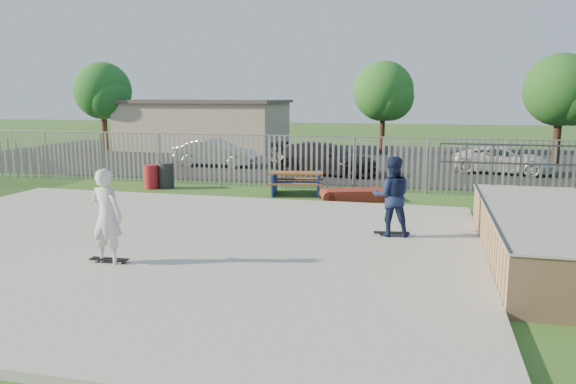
% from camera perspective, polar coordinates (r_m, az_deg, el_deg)
% --- Properties ---
extents(ground, '(120.00, 120.00, 0.00)m').
position_cam_1_polar(ground, '(13.44, -14.13, -5.54)').
color(ground, '#335C1F').
rests_on(ground, ground).
extents(concrete_slab, '(15.00, 12.00, 0.15)m').
position_cam_1_polar(concrete_slab, '(13.42, -14.14, -5.23)').
color(concrete_slab, '#A5A49F').
rests_on(concrete_slab, ground).
extents(fence, '(26.04, 16.02, 2.00)m').
position_cam_1_polar(fence, '(16.99, -4.00, 1.37)').
color(fence, gray).
rests_on(fence, ground).
extents(picnic_table, '(2.12, 1.84, 0.80)m').
position_cam_1_polar(picnic_table, '(19.95, 0.85, 0.92)').
color(picnic_table, brown).
rests_on(picnic_table, ground).
extents(funbox, '(2.08, 1.50, 0.38)m').
position_cam_1_polar(funbox, '(18.94, 6.78, -0.30)').
color(funbox, maroon).
rests_on(funbox, ground).
extents(trash_bin_red, '(0.54, 0.54, 0.90)m').
position_cam_1_polar(trash_bin_red, '(21.80, -13.72, 1.51)').
color(trash_bin_red, maroon).
rests_on(trash_bin_red, ground).
extents(trash_bin_grey, '(0.57, 0.57, 0.95)m').
position_cam_1_polar(trash_bin_grey, '(21.78, -12.27, 1.63)').
color(trash_bin_grey, black).
rests_on(trash_bin_grey, ground).
extents(parking_lot, '(40.00, 18.00, 0.02)m').
position_cam_1_polar(parking_lot, '(31.22, 2.44, 3.40)').
color(parking_lot, black).
rests_on(parking_lot, ground).
extents(car_silver, '(4.00, 1.43, 1.31)m').
position_cam_1_polar(car_silver, '(27.96, -7.37, 3.95)').
color(car_silver, '#ABAAAF').
rests_on(car_silver, parking_lot).
extents(car_dark, '(5.12, 2.78, 1.41)m').
position_cam_1_polar(car_dark, '(24.93, 3.70, 3.42)').
color(car_dark, black).
rests_on(car_dark, parking_lot).
extents(car_white, '(4.64, 2.80, 1.20)m').
position_cam_1_polar(car_white, '(27.03, 21.04, 3.07)').
color(car_white, silver).
rests_on(car_white, parking_lot).
extents(building, '(10.40, 6.40, 3.20)m').
position_cam_1_polar(building, '(37.26, -8.50, 6.81)').
color(building, '#BAA98F').
rests_on(building, ground).
extents(tree_left, '(3.62, 3.62, 5.58)m').
position_cam_1_polar(tree_left, '(38.17, -18.31, 9.71)').
color(tree_left, '#432B1A').
rests_on(tree_left, ground).
extents(tree_mid, '(3.58, 3.58, 5.52)m').
position_cam_1_polar(tree_mid, '(34.43, 9.66, 10.05)').
color(tree_mid, '#3F2319').
rests_on(tree_mid, ground).
extents(tree_right, '(3.60, 3.60, 5.55)m').
position_cam_1_polar(tree_right, '(31.42, 25.96, 9.27)').
color(tree_right, '#3B2417').
rests_on(tree_right, ground).
extents(skateboard_a, '(0.82, 0.32, 0.08)m').
position_cam_1_polar(skateboard_a, '(13.80, 10.38, -4.19)').
color(skateboard_a, black).
rests_on(skateboard_a, concrete_slab).
extents(skateboard_b, '(0.81, 0.23, 0.08)m').
position_cam_1_polar(skateboard_b, '(11.99, -17.70, -6.64)').
color(skateboard_b, black).
rests_on(skateboard_b, concrete_slab).
extents(skater_navy, '(1.03, 0.86, 1.92)m').
position_cam_1_polar(skater_navy, '(13.61, 10.49, -0.43)').
color(skater_navy, '#151F43').
rests_on(skater_navy, concrete_slab).
extents(skater_white, '(0.75, 0.55, 1.92)m').
position_cam_1_polar(skater_white, '(11.77, -17.94, -2.33)').
color(skater_white, silver).
rests_on(skater_white, concrete_slab).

